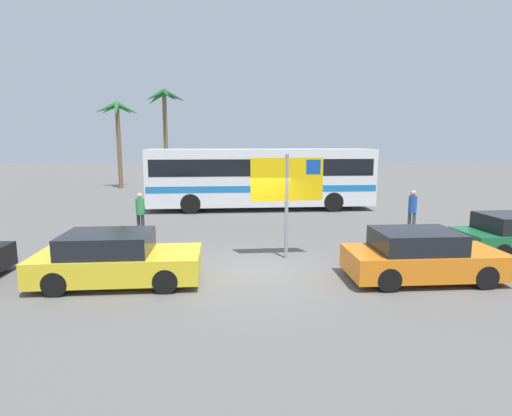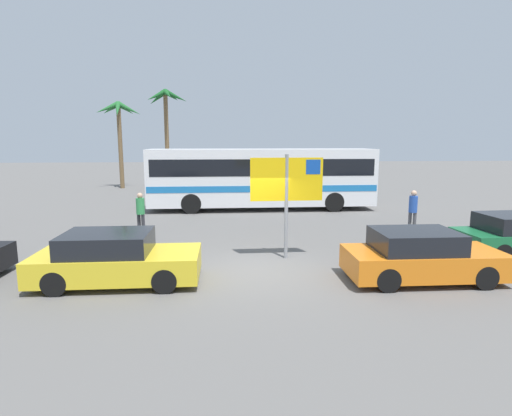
% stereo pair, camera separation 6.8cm
% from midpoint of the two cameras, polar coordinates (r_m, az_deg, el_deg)
% --- Properties ---
extents(ground, '(120.00, 120.00, 0.00)m').
position_cam_midpoint_polar(ground, '(11.55, -0.41, -8.75)').
color(ground, '#605E5B').
extents(bus_front_coach, '(11.69, 2.45, 3.17)m').
position_cam_midpoint_polar(bus_front_coach, '(21.49, 0.89, 4.55)').
color(bus_front_coach, white).
rests_on(bus_front_coach, ground).
extents(ferry_sign, '(2.20, 0.11, 3.20)m').
position_cam_midpoint_polar(ferry_sign, '(12.32, 4.68, 3.45)').
color(ferry_sign, gray).
rests_on(ferry_sign, ground).
extents(car_orange, '(3.95, 1.74, 1.32)m').
position_cam_midpoint_polar(car_orange, '(11.44, 22.21, -6.32)').
color(car_orange, orange).
rests_on(car_orange, ground).
extents(car_yellow, '(4.10, 1.79, 1.32)m').
position_cam_midpoint_polar(car_yellow, '(10.98, -18.93, -6.77)').
color(car_yellow, yellow).
rests_on(car_yellow, ground).
extents(pedestrian_crossing_lot, '(0.32, 0.32, 1.62)m').
position_cam_midpoint_polar(pedestrian_crossing_lot, '(16.39, -15.75, -0.26)').
color(pedestrian_crossing_lot, '#2D2D33').
rests_on(pedestrian_crossing_lot, ground).
extents(pedestrian_by_bus, '(0.32, 0.32, 1.68)m').
position_cam_midpoint_polar(pedestrian_by_bus, '(17.14, 21.22, 0.01)').
color(pedestrian_by_bus, '#4C4C51').
rests_on(pedestrian_by_bus, ground).
extents(palm_tree_seaside, '(3.29, 3.33, 6.51)m').
position_cam_midpoint_polar(palm_tree_seaside, '(32.80, -18.60, 11.67)').
color(palm_tree_seaside, brown).
rests_on(palm_tree_seaside, ground).
extents(palm_tree_inland, '(3.13, 3.23, 7.44)m').
position_cam_midpoint_polar(palm_tree_inland, '(32.30, -12.39, 13.22)').
color(palm_tree_inland, brown).
rests_on(palm_tree_inland, ground).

